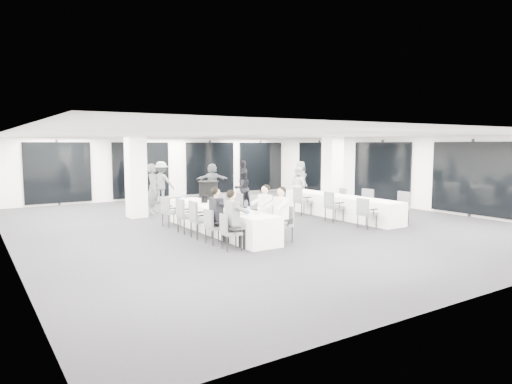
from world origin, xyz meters
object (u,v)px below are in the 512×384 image
at_px(banquet_table_main, 219,220).
at_px(standing_guest_h, 298,183).
at_px(chair_main_left_fourth, 185,214).
at_px(chair_main_right_second, 268,218).
at_px(chair_main_left_near, 229,230).
at_px(chair_main_left_mid, 198,217).
at_px(chair_main_right_mid, 251,211).
at_px(chair_side_left_mid, 332,205).
at_px(chair_side_right_near, 401,205).
at_px(ice_bucket_near, 234,207).
at_px(chair_main_right_near, 284,222).
at_px(cocktail_table, 208,196).
at_px(standing_guest_b, 242,186).
at_px(chair_side_right_far, 340,199).
at_px(chair_main_right_fourth, 234,208).
at_px(chair_main_left_second, 213,224).
at_px(chair_side_left_far, 301,199).
at_px(banquet_table_side, 340,206).
at_px(chair_side_right_mid, 365,201).
at_px(standing_guest_d, 243,178).
at_px(chair_main_right_far, 218,206).
at_px(standing_guest_a, 153,185).
at_px(chair_side_left_near, 365,211).
at_px(standing_guest_e, 300,177).
at_px(standing_guest_f, 212,178).
at_px(standing_guest_g, 134,179).
at_px(standing_guest_c, 161,180).

relative_size(banquet_table_main, standing_guest_h, 2.76).
bearing_deg(chair_main_left_fourth, chair_main_right_second, 42.72).
relative_size(chair_main_left_near, chair_main_left_mid, 0.86).
height_order(chair_main_left_mid, chair_main_right_mid, chair_main_right_mid).
relative_size(chair_side_left_mid, chair_side_right_near, 0.98).
xyz_separation_m(chair_main_right_second, chair_main_right_mid, (0.01, 0.86, 0.08)).
bearing_deg(ice_bucket_near, chair_main_right_near, -47.32).
distance_m(cocktail_table, standing_guest_b, 1.66).
bearing_deg(chair_main_left_near, standing_guest_h, 139.75).
distance_m(chair_side_right_near, chair_side_right_far, 2.78).
bearing_deg(chair_main_right_fourth, chair_main_left_second, 141.75).
distance_m(chair_main_right_second, standing_guest_h, 6.76).
relative_size(banquet_table_main, chair_side_right_far, 5.65).
relative_size(chair_side_left_mid, chair_side_left_far, 0.98).
height_order(chair_main_right_fourth, standing_guest_b, standing_guest_b).
distance_m(banquet_table_side, standing_guest_h, 3.47).
bearing_deg(chair_side_right_mid, chair_main_left_mid, 83.72).
height_order(chair_main_left_second, chair_main_right_second, chair_main_right_second).
bearing_deg(standing_guest_d, chair_main_right_mid, 17.53).
bearing_deg(ice_bucket_near, chair_side_right_far, 19.75).
relative_size(chair_main_left_mid, chair_side_right_near, 1.01).
height_order(chair_main_left_second, chair_side_left_far, chair_side_left_far).
distance_m(chair_main_left_second, chair_side_right_near, 6.51).
distance_m(chair_main_right_mid, chair_side_left_mid, 3.15).
bearing_deg(chair_main_left_mid, chair_main_right_mid, 92.95).
bearing_deg(chair_main_right_far, standing_guest_a, 21.18).
height_order(chair_main_left_near, chair_main_right_second, chair_main_right_second).
height_order(chair_main_left_mid, chair_side_right_near, chair_main_left_mid).
bearing_deg(chair_side_left_near, cocktail_table, -162.30).
bearing_deg(standing_guest_h, standing_guest_e, -52.23).
height_order(chair_main_left_second, chair_side_right_mid, chair_side_right_mid).
xyz_separation_m(chair_main_left_mid, chair_side_left_near, (4.83, -1.39, -0.05)).
xyz_separation_m(chair_main_left_second, chair_main_right_far, (1.66, 2.85, 0.02)).
distance_m(banquet_table_side, standing_guest_f, 7.91).
xyz_separation_m(cocktail_table, chair_side_left_far, (2.24, -2.80, 0.00)).
bearing_deg(standing_guest_e, standing_guest_g, 80.62).
xyz_separation_m(chair_side_left_mid, standing_guest_b, (-0.61, 4.63, 0.29)).
distance_m(standing_guest_a, standing_guest_b, 3.65).
distance_m(chair_main_right_far, standing_guest_c, 5.63).
relative_size(chair_main_left_near, standing_guest_b, 0.51).
bearing_deg(standing_guest_d, chair_side_right_mid, 57.79).
height_order(chair_main_left_second, standing_guest_c, standing_guest_c).
xyz_separation_m(chair_main_left_near, chair_side_right_near, (6.49, 0.30, 0.08)).
xyz_separation_m(chair_main_right_near, standing_guest_f, (3.13, 10.01, 0.38)).
relative_size(cocktail_table, chair_main_left_fourth, 1.14).
height_order(cocktail_table, chair_main_left_fourth, cocktail_table).
distance_m(cocktail_table, chair_main_left_fourth, 4.45).
relative_size(chair_main_right_fourth, standing_guest_d, 0.51).
xyz_separation_m(standing_guest_c, standing_guest_d, (3.39, -1.20, 0.01)).
distance_m(chair_main_left_fourth, chair_side_left_near, 5.34).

